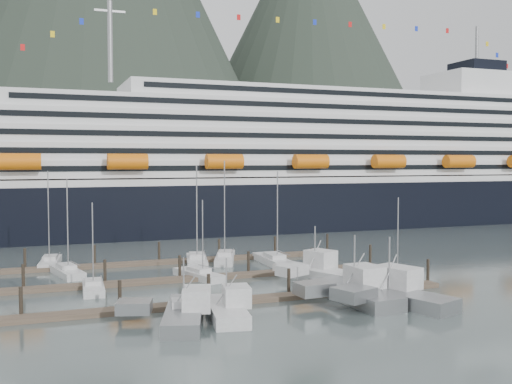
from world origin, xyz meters
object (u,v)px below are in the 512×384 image
cruise_ship (294,172)px  sailboat_c (199,275)px  sailboat_a (93,288)px  trawler_d (353,292)px  trawler_b (225,309)px  trawler_c (388,293)px  trawler_a (182,312)px  sailboat_d (274,262)px  sailboat_g (225,258)px  sailboat_e (50,263)px  sailboat_b (66,272)px  sailboat_f (197,262)px  sailboat_h (392,273)px  trawler_e (314,271)px

cruise_ship → sailboat_c: size_ratio=20.54×
sailboat_a → trawler_d: (25.11, -14.11, 0.56)m
trawler_b → trawler_c: bearing=-80.7°
sailboat_a → trawler_a: 17.14m
sailboat_d → sailboat_g: 7.64m
cruise_ship → sailboat_g: 50.62m
sailboat_d → trawler_a: (-19.16, -24.84, 0.43)m
sailboat_d → sailboat_g: (-5.71, 5.07, 0.01)m
sailboat_d → trawler_d: size_ratio=1.05×
sailboat_d → trawler_b: size_ratio=1.38×
sailboat_e → trawler_a: 36.52m
sailboat_e → sailboat_g: sailboat_g is taller
trawler_c → trawler_d: (-3.05, 1.86, 0.01)m
sailboat_c → trawler_d: 20.93m
sailboat_b → trawler_d: 37.22m
sailboat_a → sailboat_c: bearing=-73.9°
sailboat_f → trawler_c: bearing=-143.1°
sailboat_b → sailboat_f: (17.65, 1.65, 0.03)m
trawler_a → cruise_ship: bearing=-14.3°
sailboat_c → trawler_d: size_ratio=0.79×
cruise_ship → trawler_b: bearing=-118.6°
sailboat_a → sailboat_e: sailboat_e is taller
sailboat_f → trawler_d: sailboat_f is taller
sailboat_d → trawler_c: 25.07m
sailboat_a → sailboat_d: size_ratio=0.76×
sailboat_h → trawler_b: sailboat_h is taller
sailboat_b → sailboat_d: 28.03m
sailboat_f → trawler_a: 29.87m
sailboat_c → trawler_e: sailboat_c is taller
sailboat_g → trawler_a: bearing=176.1°
sailboat_a → trawler_e: (26.41, -2.15, 0.53)m
sailboat_d → sailboat_h: 16.92m
sailboat_c → trawler_c: sailboat_c is taller
sailboat_d → trawler_b: sailboat_d is taller
trawler_a → sailboat_e: bearing=33.7°
sailboat_d → sailboat_b: bearing=86.8°
sailboat_f → sailboat_g: sailboat_g is taller
sailboat_c → sailboat_e: sailboat_e is taller
sailboat_g → sailboat_a: bearing=145.5°
trawler_d → sailboat_e: bearing=37.5°
sailboat_c → sailboat_d: sailboat_d is taller
sailboat_f → trawler_d: 28.51m
sailboat_d → sailboat_e: size_ratio=1.00×
cruise_ship → sailboat_c: (-35.65, -51.06, -11.65)m
cruise_ship → sailboat_e: cruise_ship is taller
sailboat_c → trawler_b: size_ratio=1.03×
sailboat_g → trawler_c: sailboat_g is taller
sailboat_d → trawler_e: 11.16m
sailboat_a → sailboat_c: (13.03, 2.97, 0.00)m
sailboat_c → trawler_c: size_ratio=0.68×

